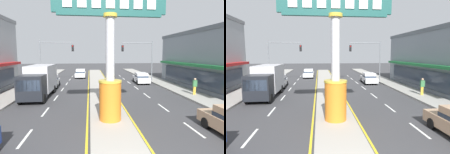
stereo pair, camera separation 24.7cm
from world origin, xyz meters
The scene contains 12 objects.
median_strip centered at (0.00, 18.00, 0.07)m, with size 2.53×52.00×0.14m, color #A39E93.
sidewalk_left centered at (-9.18, 16.00, 0.09)m, with size 2.62×60.00×0.18m, color #9E9B93.
sidewalk_right centered at (9.18, 16.00, 0.09)m, with size 2.62×60.00×0.18m, color #9E9B93.
lane_markings centered at (0.00, 16.65, 0.00)m, with size 9.27×52.00×0.01m.
district_sign centered at (0.00, 6.60, 3.70)m, with size 6.75×1.43×7.85m.
traffic_light_left_side centered at (-6.50, 23.02, 4.25)m, with size 4.86×0.46×6.20m.
traffic_light_right_side centered at (6.50, 22.98, 4.25)m, with size 4.86×0.46×6.20m.
sedan_near_right_lane centered at (-2.91, 29.32, 0.79)m, with size 1.86×4.31×1.53m.
sedan_far_right_lane centered at (-6.22, 19.84, 0.79)m, with size 2.01×4.38×1.53m.
box_truck_near_left_lane centered at (-6.21, 14.41, 1.69)m, with size 2.28×6.90×3.12m.
sedan_kerb_right centered at (6.21, 21.68, 0.79)m, with size 1.99×4.38×1.53m.
pedestrian_far_side centered at (9.24, 12.67, 1.13)m, with size 0.41×0.24×1.69m.
Camera 2 is at (-0.99, -4.73, 4.27)m, focal length 29.87 mm.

